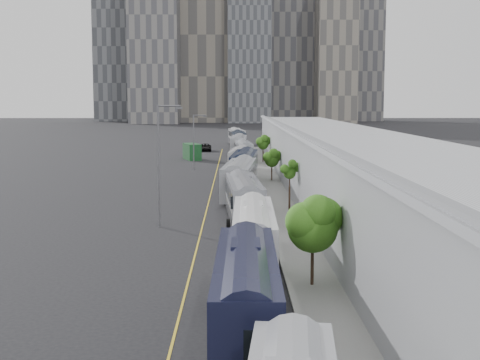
{
  "coord_description": "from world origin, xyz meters",
  "views": [
    {
      "loc": [
        1.14,
        -7.02,
        10.17
      ],
      "look_at": [
        1.63,
        53.53,
        3.0
      ],
      "focal_mm": 50.0,
      "sensor_mm": 36.0,
      "label": 1
    }
  ],
  "objects_px": {
    "bus_5": "(244,169)",
    "street_lamp_far": "(195,138)",
    "bus_10": "(237,138)",
    "street_lamp_near": "(161,158)",
    "bus_3": "(244,202)",
    "bus_6": "(240,161)",
    "shipping_container": "(192,152)",
    "bus_1": "(246,300)",
    "suv": "(205,147)",
    "bus_4": "(240,182)",
    "bus_9": "(239,142)",
    "bus_2": "(254,240)",
    "bus_8": "(239,147)",
    "bus_7": "(244,153)"
  },
  "relations": [
    {
      "from": "bus_5",
      "to": "street_lamp_far",
      "type": "relative_size",
      "value": 1.72
    },
    {
      "from": "bus_10",
      "to": "street_lamp_near",
      "type": "height_order",
      "value": "street_lamp_near"
    },
    {
      "from": "bus_3",
      "to": "bus_6",
      "type": "distance_m",
      "value": 39.91
    },
    {
      "from": "street_lamp_far",
      "to": "shipping_container",
      "type": "distance_m",
      "value": 17.47
    },
    {
      "from": "bus_1",
      "to": "suv",
      "type": "bearing_deg",
      "value": 94.39
    },
    {
      "from": "bus_4",
      "to": "bus_9",
      "type": "bearing_deg",
      "value": 94.87
    },
    {
      "from": "street_lamp_near",
      "to": "shipping_container",
      "type": "height_order",
      "value": "street_lamp_near"
    },
    {
      "from": "bus_2",
      "to": "bus_5",
      "type": "xyz_separation_m",
      "value": [
        0.01,
        42.04,
        0.16
      ]
    },
    {
      "from": "bus_2",
      "to": "bus_6",
      "type": "bearing_deg",
      "value": 91.48
    },
    {
      "from": "bus_1",
      "to": "street_lamp_far",
      "type": "relative_size",
      "value": 1.62
    },
    {
      "from": "bus_2",
      "to": "bus_4",
      "type": "height_order",
      "value": "bus_4"
    },
    {
      "from": "bus_3",
      "to": "bus_9",
      "type": "xyz_separation_m",
      "value": [
        0.06,
        83.87,
        0.08
      ]
    },
    {
      "from": "bus_3",
      "to": "bus_8",
      "type": "height_order",
      "value": "bus_8"
    },
    {
      "from": "bus_5",
      "to": "bus_2",
      "type": "bearing_deg",
      "value": -85.79
    },
    {
      "from": "bus_2",
      "to": "street_lamp_near",
      "type": "height_order",
      "value": "street_lamp_near"
    },
    {
      "from": "bus_1",
      "to": "bus_10",
      "type": "bearing_deg",
      "value": 90.95
    },
    {
      "from": "bus_5",
      "to": "bus_9",
      "type": "distance_m",
      "value": 57.13
    },
    {
      "from": "bus_6",
      "to": "bus_10",
      "type": "bearing_deg",
      "value": 95.1
    },
    {
      "from": "bus_10",
      "to": "suv",
      "type": "xyz_separation_m",
      "value": [
        -6.51,
        -18.73,
        -0.89
      ]
    },
    {
      "from": "shipping_container",
      "to": "bus_8",
      "type": "bearing_deg",
      "value": 26.12
    },
    {
      "from": "bus_3",
      "to": "suv",
      "type": "height_order",
      "value": "bus_3"
    },
    {
      "from": "bus_2",
      "to": "bus_7",
      "type": "distance_m",
      "value": 71.68
    },
    {
      "from": "street_lamp_near",
      "to": "street_lamp_far",
      "type": "distance_m",
      "value": 45.54
    },
    {
      "from": "bus_7",
      "to": "street_lamp_near",
      "type": "xyz_separation_m",
      "value": [
        -7.45,
        -59.1,
        4.15
      ]
    },
    {
      "from": "bus_4",
      "to": "bus_8",
      "type": "xyz_separation_m",
      "value": [
        0.26,
        54.11,
        -0.03
      ]
    },
    {
      "from": "shipping_container",
      "to": "suv",
      "type": "xyz_separation_m",
      "value": [
        1.42,
        19.96,
        -0.64
      ]
    },
    {
      "from": "bus_7",
      "to": "bus_8",
      "type": "distance_m",
      "value": 11.2
    },
    {
      "from": "bus_8",
      "to": "shipping_container",
      "type": "distance_m",
      "value": 11.24
    },
    {
      "from": "bus_9",
      "to": "bus_10",
      "type": "height_order",
      "value": "bus_9"
    },
    {
      "from": "bus_2",
      "to": "bus_4",
      "type": "bearing_deg",
      "value": 92.34
    },
    {
      "from": "bus_1",
      "to": "street_lamp_near",
      "type": "relative_size",
      "value": 1.34
    },
    {
      "from": "bus_2",
      "to": "bus_10",
      "type": "relative_size",
      "value": 0.93
    },
    {
      "from": "bus_8",
      "to": "bus_5",
      "type": "bearing_deg",
      "value": -87.39
    },
    {
      "from": "street_lamp_near",
      "to": "suv",
      "type": "bearing_deg",
      "value": 90.05
    },
    {
      "from": "bus_2",
      "to": "bus_1",
      "type": "bearing_deg",
      "value": -92.07
    },
    {
      "from": "street_lamp_near",
      "to": "suv",
      "type": "xyz_separation_m",
      "value": [
        -0.07,
        82.57,
        -4.88
      ]
    },
    {
      "from": "bus_7",
      "to": "bus_8",
      "type": "xyz_separation_m",
      "value": [
        -0.72,
        11.17,
        0.18
      ]
    },
    {
      "from": "bus_6",
      "to": "street_lamp_near",
      "type": "height_order",
      "value": "street_lamp_near"
    },
    {
      "from": "bus_5",
      "to": "bus_7",
      "type": "xyz_separation_m",
      "value": [
        0.3,
        29.64,
        -0.22
      ]
    },
    {
      "from": "bus_7",
      "to": "bus_5",
      "type": "bearing_deg",
      "value": -94.2
    },
    {
      "from": "bus_1",
      "to": "bus_9",
      "type": "bearing_deg",
      "value": 90.76
    },
    {
      "from": "street_lamp_far",
      "to": "shipping_container",
      "type": "bearing_deg",
      "value": 95.2
    },
    {
      "from": "suv",
      "to": "bus_3",
      "type": "bearing_deg",
      "value": -87.12
    },
    {
      "from": "bus_10",
      "to": "street_lamp_far",
      "type": "bearing_deg",
      "value": -102.25
    },
    {
      "from": "bus_7",
      "to": "street_lamp_far",
      "type": "relative_size",
      "value": 1.5
    },
    {
      "from": "bus_7",
      "to": "bus_8",
      "type": "height_order",
      "value": "bus_8"
    },
    {
      "from": "bus_2",
      "to": "bus_8",
      "type": "relative_size",
      "value": 0.93
    },
    {
      "from": "bus_3",
      "to": "bus_5",
      "type": "relative_size",
      "value": 0.93
    },
    {
      "from": "bus_9",
      "to": "street_lamp_near",
      "type": "distance_m",
      "value": 86.95
    },
    {
      "from": "bus_6",
      "to": "suv",
      "type": "relative_size",
      "value": 2.22
    }
  ]
}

